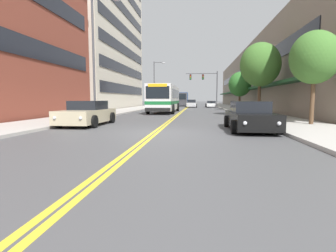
# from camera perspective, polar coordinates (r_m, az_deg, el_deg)

# --- Properties ---
(ground_plane) EXTENTS (240.00, 240.00, 0.00)m
(ground_plane) POSITION_cam_1_polar(r_m,az_deg,el_deg) (48.72, 4.24, 4.10)
(ground_plane) COLOR #4C4C4F
(sidewalk_left) EXTENTS (3.81, 106.00, 0.14)m
(sidewalk_left) POSITION_cam_1_polar(r_m,az_deg,el_deg) (49.56, -4.37, 4.21)
(sidewalk_left) COLOR #B2ADA5
(sidewalk_left) RESTS_ON ground_plane
(sidewalk_right) EXTENTS (3.81, 106.00, 0.14)m
(sidewalk_right) POSITION_cam_1_polar(r_m,az_deg,el_deg) (49.00, 12.94, 4.06)
(sidewalk_right) COLOR #B2ADA5
(sidewalk_right) RESTS_ON ground_plane
(centre_line) EXTENTS (0.34, 106.00, 0.01)m
(centre_line) POSITION_cam_1_polar(r_m,az_deg,el_deg) (48.72, 4.24, 4.10)
(centre_line) COLOR yellow
(centre_line) RESTS_ON ground_plane
(office_tower_left) EXTENTS (12.08, 24.93, 24.26)m
(office_tower_left) POSITION_cam_1_polar(r_m,az_deg,el_deg) (46.09, -16.91, 18.97)
(office_tower_left) COLOR beige
(office_tower_left) RESTS_ON ground_plane
(storefront_row_right) EXTENTS (9.10, 68.00, 9.78)m
(storefront_row_right) POSITION_cam_1_polar(r_m,az_deg,el_deg) (50.15, 20.15, 9.40)
(storefront_row_right) COLOR gray
(storefront_row_right) RESTS_ON ground_plane
(city_bus) EXTENTS (2.82, 10.75, 2.97)m
(city_bus) POSITION_cam_1_polar(r_m,az_deg,el_deg) (29.85, -0.70, 6.23)
(city_bus) COLOR silver
(city_bus) RESTS_ON ground_plane
(car_champagne_parked_left_near) EXTENTS (2.20, 4.73, 1.37)m
(car_champagne_parked_left_near) POSITION_cam_1_polar(r_m,az_deg,el_deg) (44.43, -1.73, 4.76)
(car_champagne_parked_left_near) COLOR beige
(car_champagne_parked_left_near) RESTS_ON ground_plane
(car_beige_parked_left_mid) EXTENTS (2.18, 4.77, 1.41)m
(car_beige_parked_left_mid) POSITION_cam_1_polar(r_m,az_deg,el_deg) (15.85, -17.11, 2.56)
(car_beige_parked_left_mid) COLOR #BCAD89
(car_beige_parked_left_mid) RESTS_ON ground_plane
(car_black_parked_right_foreground) EXTENTS (2.12, 4.87, 1.40)m
(car_black_parked_right_foreground) POSITION_cam_1_polar(r_m,az_deg,el_deg) (13.31, 17.39, 1.90)
(car_black_parked_right_foreground) COLOR black
(car_black_parked_right_foreground) RESTS_ON ground_plane
(car_white_parked_right_mid) EXTENTS (2.04, 4.63, 1.16)m
(car_white_parked_right_mid) POSITION_cam_1_polar(r_m,az_deg,el_deg) (49.24, 9.38, 4.70)
(car_white_parked_right_mid) COLOR white
(car_white_parked_right_mid) RESTS_ON ground_plane
(car_silver_moving_lead) EXTENTS (1.98, 4.37, 1.40)m
(car_silver_moving_lead) POSITION_cam_1_polar(r_m,az_deg,el_deg) (48.36, 5.15, 4.84)
(car_silver_moving_lead) COLOR #B7B7BC
(car_silver_moving_lead) RESTS_ON ground_plane
(box_truck) EXTENTS (2.68, 6.87, 2.95)m
(box_truck) POSITION_cam_1_polar(r_m,az_deg,el_deg) (57.30, 3.06, 5.94)
(box_truck) COLOR #38383D
(box_truck) RESTS_ON ground_plane
(traffic_signal_mast) EXTENTS (5.52, 0.38, 6.30)m
(traffic_signal_mast) POSITION_cam_1_polar(r_m,az_deg,el_deg) (46.77, 8.31, 9.46)
(traffic_signal_mast) COLOR #47474C
(traffic_signal_mast) RESTS_ON ground_plane
(street_lamp_left_near) EXTENTS (2.11, 0.28, 8.38)m
(street_lamp_left_near) POSITION_cam_1_polar(r_m,az_deg,el_deg) (19.37, -15.18, 15.86)
(street_lamp_left_near) COLOR #47474C
(street_lamp_left_near) RESTS_ON ground_plane
(street_lamp_left_far) EXTENTS (1.93, 0.28, 7.64)m
(street_lamp_left_far) POSITION_cam_1_polar(r_m,az_deg,el_deg) (43.86, -2.70, 9.82)
(street_lamp_left_far) COLOR #47474C
(street_lamp_left_far) RESTS_ON ground_plane
(street_tree_right_near) EXTENTS (2.57, 2.57, 5.00)m
(street_tree_right_near) POSITION_cam_1_polar(r_m,az_deg,el_deg) (16.50, 29.31, 12.82)
(street_tree_right_near) COLOR brown
(street_tree_right_near) RESTS_ON sidewalk_right
(street_tree_right_mid) EXTENTS (3.44, 3.44, 6.24)m
(street_tree_right_mid) POSITION_cam_1_polar(r_m,az_deg,el_deg) (24.67, 19.44, 12.46)
(street_tree_right_mid) COLOR brown
(street_tree_right_mid) RESTS_ON sidewalk_right
(street_tree_right_far) EXTENTS (3.01, 3.01, 5.03)m
(street_tree_right_far) POSITION_cam_1_polar(r_m,az_deg,el_deg) (37.22, 15.37, 8.75)
(street_tree_right_far) COLOR brown
(street_tree_right_far) RESTS_ON sidewalk_right
(fire_hydrant) EXTENTS (0.35, 0.27, 0.79)m
(fire_hydrant) POSITION_cam_1_polar(r_m,az_deg,el_deg) (18.25, 19.31, 2.48)
(fire_hydrant) COLOR red
(fire_hydrant) RESTS_ON sidewalk_right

